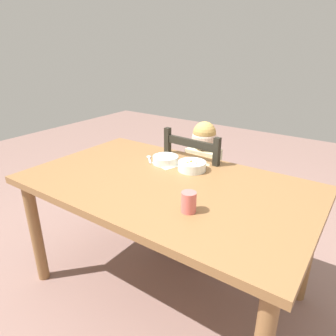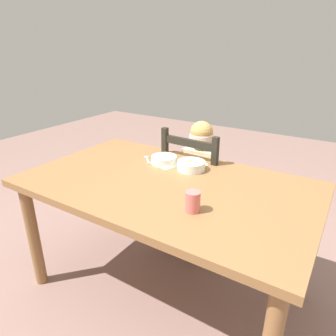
% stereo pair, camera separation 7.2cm
% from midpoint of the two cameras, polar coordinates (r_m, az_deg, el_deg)
% --- Properties ---
extents(ground_plane, '(8.00, 8.00, 0.00)m').
position_cam_midpoint_polar(ground_plane, '(2.07, -1.34, -21.44)').
color(ground_plane, '#8A6960').
extents(dining_table, '(1.58, 0.94, 0.74)m').
position_cam_midpoint_polar(dining_table, '(1.69, -1.54, -5.32)').
color(dining_table, olive).
rests_on(dining_table, ground).
extents(dining_chair, '(0.44, 0.44, 0.92)m').
position_cam_midpoint_polar(dining_chair, '(2.21, 4.66, -4.24)').
color(dining_chair, black).
rests_on(dining_chair, ground).
extents(child_figure, '(0.32, 0.31, 0.96)m').
position_cam_midpoint_polar(child_figure, '(2.13, 4.79, 0.09)').
color(child_figure, beige).
rests_on(child_figure, ground).
extents(bowl_of_peas, '(0.16, 0.16, 0.05)m').
position_cam_midpoint_polar(bowl_of_peas, '(1.89, -1.83, 1.60)').
color(bowl_of_peas, white).
rests_on(bowl_of_peas, dining_table).
extents(bowl_of_carrots, '(0.17, 0.17, 0.05)m').
position_cam_midpoint_polar(bowl_of_carrots, '(1.80, 3.26, 0.51)').
color(bowl_of_carrots, white).
rests_on(bowl_of_carrots, dining_table).
extents(spoon, '(0.11, 0.11, 0.01)m').
position_cam_midpoint_polar(spoon, '(1.98, -5.02, 1.86)').
color(spoon, silver).
rests_on(spoon, dining_table).
extents(drinking_cup, '(0.07, 0.07, 0.10)m').
position_cam_midpoint_polar(drinking_cup, '(1.35, 3.16, -6.36)').
color(drinking_cup, '#E26B66').
rests_on(drinking_cup, dining_table).
extents(paper_napkin, '(0.19, 0.18, 0.00)m').
position_cam_midpoint_polar(paper_napkin, '(1.89, -1.45, 0.80)').
color(paper_napkin, white).
rests_on(paper_napkin, dining_table).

